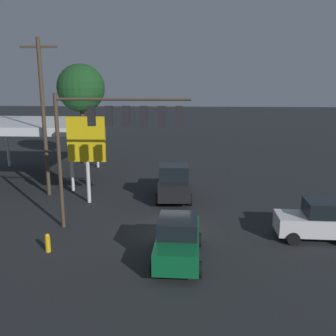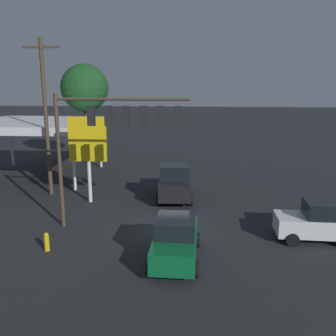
{
  "view_description": "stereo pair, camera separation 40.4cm",
  "coord_description": "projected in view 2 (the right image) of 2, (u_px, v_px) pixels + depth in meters",
  "views": [
    {
      "loc": [
        -1.13,
        18.06,
        7.61
      ],
      "look_at": [
        0.0,
        -2.0,
        2.96
      ],
      "focal_mm": 40.0,
      "sensor_mm": 36.0,
      "label": 1
    },
    {
      "loc": [
        -1.54,
        18.03,
        7.61
      ],
      "look_at": [
        0.0,
        -2.0,
        2.96
      ],
      "focal_mm": 40.0,
      "sensor_mm": 36.0,
      "label": 2
    }
  ],
  "objects": [
    {
      "name": "ground_plane",
      "position": [
        165.0,
        232.0,
        19.35
      ],
      "size": [
        200.0,
        200.0,
        0.0
      ],
      "primitive_type": "plane",
      "color": "black"
    },
    {
      "name": "traffic_signal_assembly",
      "position": [
        115.0,
        125.0,
        18.74
      ],
      "size": [
        6.83,
        0.43,
        7.06
      ],
      "color": "#473828",
      "rests_on": "ground"
    },
    {
      "name": "utility_pole",
      "position": [
        46.0,
        115.0,
        24.71
      ],
      "size": [
        2.4,
        0.26,
        10.35
      ],
      "color": "#473828",
      "rests_on": "ground"
    },
    {
      "name": "gas_station_canopy",
      "position": [
        37.0,
        125.0,
        29.93
      ],
      "size": [
        9.48,
        8.73,
        4.56
      ],
      "color": "silver",
      "rests_on": "ground"
    },
    {
      "name": "price_sign",
      "position": [
        88.0,
        143.0,
        23.4
      ],
      "size": [
        2.39,
        0.27,
        5.5
      ],
      "color": "silver",
      "rests_on": "ground"
    },
    {
      "name": "hatchback_crossing",
      "position": [
        317.0,
        222.0,
        18.23
      ],
      "size": [
        3.84,
        2.04,
        1.97
      ],
      "rotation": [
        0.0,
        0.0,
        -0.02
      ],
      "color": "silver",
      "rests_on": "ground"
    },
    {
      "name": "pickup_parked",
      "position": [
        175.0,
        182.0,
        24.82
      ],
      "size": [
        2.48,
        5.3,
        2.4
      ],
      "rotation": [
        0.0,
        0.0,
        1.62
      ],
      "color": "black",
      "rests_on": "ground"
    },
    {
      "name": "sedan_waiting",
      "position": [
        176.0,
        239.0,
        16.17
      ],
      "size": [
        2.13,
        4.43,
        1.93
      ],
      "rotation": [
        0.0,
        0.0,
        1.55
      ],
      "color": "#0C592D",
      "rests_on": "ground"
    },
    {
      "name": "street_tree",
      "position": [
        85.0,
        88.0,
        34.16
      ],
      "size": [
        4.33,
        4.33,
        9.22
      ],
      "color": "#4C331E",
      "rests_on": "ground"
    },
    {
      "name": "fire_hydrant",
      "position": [
        47.0,
        242.0,
        17.15
      ],
      "size": [
        0.24,
        0.24,
        0.88
      ],
      "color": "gold",
      "rests_on": "ground"
    }
  ]
}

